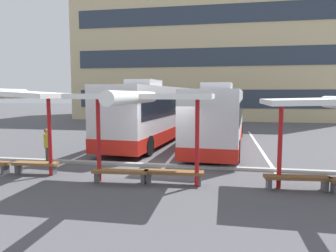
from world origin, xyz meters
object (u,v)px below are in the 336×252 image
at_px(waiting_shelter_1, 144,98).
at_px(bench_2, 120,173).
at_px(coach_bus_0, 152,114).
at_px(waiting_passenger_0, 47,144).
at_px(bench_1, 36,165).
at_px(coach_bus_1, 219,117).
at_px(bench_3, 174,174).
at_px(waiting_shelter_2, 334,103).
at_px(bench_4, 297,179).
at_px(waiting_shelter_0, 4,95).

height_order(waiting_shelter_1, bench_2, waiting_shelter_1).
height_order(coach_bus_0, waiting_passenger_0, coach_bus_0).
xyz_separation_m(bench_1, waiting_shelter_1, (4.40, -0.77, 2.52)).
distance_m(coach_bus_1, bench_1, 10.23).
distance_m(coach_bus_0, bench_3, 9.02).
distance_m(bench_2, waiting_passenger_0, 4.46).
bearing_deg(bench_2, waiting_shelter_2, 0.35).
distance_m(coach_bus_1, waiting_shelter_2, 8.95).
relative_size(coach_bus_1, waiting_passenger_0, 7.75).
height_order(coach_bus_0, coach_bus_1, coach_bus_0).
xyz_separation_m(coach_bus_0, coach_bus_1, (4.04, -0.43, -0.10)).
relative_size(bench_3, bench_4, 0.99).
xyz_separation_m(waiting_shelter_0, bench_1, (0.90, 0.34, -2.61)).
relative_size(waiting_shelter_1, bench_4, 2.47).
bearing_deg(bench_3, bench_2, -174.00).
relative_size(coach_bus_0, waiting_passenger_0, 7.35).
bearing_deg(bench_2, waiting_shelter_0, 176.97).
bearing_deg(bench_2, bench_4, 2.20).
bearing_deg(bench_3, waiting_passenger_0, 161.89).
distance_m(coach_bus_0, waiting_shelter_2, 11.46).
height_order(waiting_shelter_2, waiting_passenger_0, waiting_shelter_2).
bearing_deg(bench_1, waiting_shelter_0, -159.16).
relative_size(coach_bus_0, bench_1, 6.68).
relative_size(coach_bus_0, waiting_shelter_1, 2.27).
bearing_deg(bench_2, waiting_shelter_1, -12.42).
bearing_deg(waiting_shelter_0, waiting_shelter_1, -4.65).
height_order(bench_2, waiting_passenger_0, waiting_passenger_0).
relative_size(waiting_shelter_0, bench_2, 2.36).
relative_size(coach_bus_0, bench_3, 5.67).
bearing_deg(bench_4, bench_3, -179.57).
bearing_deg(waiting_shelter_2, bench_2, -179.65).
height_order(coach_bus_1, bench_4, coach_bus_1).
height_order(coach_bus_1, bench_1, coach_bus_1).
bearing_deg(coach_bus_0, coach_bus_1, -6.12).
bearing_deg(waiting_passenger_0, coach_bus_1, 41.23).
height_order(coach_bus_0, bench_2, coach_bus_0).
height_order(coach_bus_0, bench_1, coach_bus_0).
height_order(bench_1, bench_2, same).
bearing_deg(bench_4, bench_2, -177.80).
height_order(coach_bus_0, waiting_shelter_1, coach_bus_0).
bearing_deg(bench_3, bench_1, 175.83).
xyz_separation_m(coach_bus_0, bench_4, (6.58, -8.46, -1.43)).
bearing_deg(bench_1, waiting_shelter_1, -9.97).
relative_size(bench_1, bench_2, 0.89).
distance_m(bench_2, bench_4, 5.68).
bearing_deg(waiting_passenger_0, waiting_shelter_1, -25.10).
relative_size(coach_bus_0, waiting_shelter_2, 2.37).
distance_m(waiting_shelter_0, waiting_shelter_2, 10.98).
height_order(bench_1, waiting_shelter_2, waiting_shelter_2).
xyz_separation_m(coach_bus_0, bench_1, (-2.60, -8.10, -1.44)).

